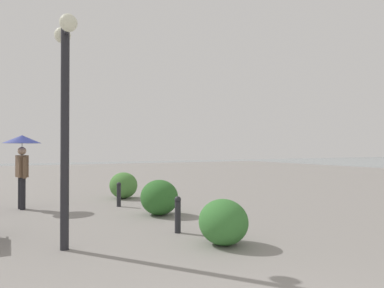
{
  "coord_description": "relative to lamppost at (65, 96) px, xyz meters",
  "views": [
    {
      "loc": [
        -1.61,
        1.81,
        1.68
      ],
      "look_at": [
        9.06,
        -3.68,
        1.81
      ],
      "focal_mm": 33.33,
      "sensor_mm": 36.0,
      "label": 1
    }
  ],
  "objects": [
    {
      "name": "shrub_low",
      "position": [
        -0.95,
        -2.49,
        -2.15
      ],
      "size": [
        0.93,
        0.84,
        0.79
      ],
      "color": "#387533",
      "rests_on": "ground"
    },
    {
      "name": "bollard_mid",
      "position": [
        3.84,
        -1.99,
        -2.18
      ],
      "size": [
        0.13,
        0.13,
        0.7
      ],
      "color": "#232328",
      "rests_on": "ground"
    },
    {
      "name": "lamppost",
      "position": [
        0.0,
        0.0,
        0.0
      ],
      "size": [
        0.98,
        0.28,
        3.79
      ],
      "color": "#232328",
      "rests_on": "ground"
    },
    {
      "name": "shrub_round",
      "position": [
        2.13,
        -2.54,
        -2.11
      ],
      "size": [
        1.04,
        0.93,
        0.88
      ],
      "color": "#2D6628",
      "rests_on": "ground"
    },
    {
      "name": "bollard_near",
      "position": [
        0.2,
        -2.16,
        -2.17
      ],
      "size": [
        0.13,
        0.13,
        0.72
      ],
      "color": "#232328",
      "rests_on": "ground"
    },
    {
      "name": "shrub_wide",
      "position": [
        5.42,
        -2.58,
        -2.11
      ],
      "size": [
        1.02,
        0.92,
        0.86
      ],
      "color": "#477F38",
      "rests_on": "ground"
    },
    {
      "name": "pedestrian",
      "position": [
        4.62,
        0.51,
        -0.95
      ],
      "size": [
        1.0,
        1.0,
        2.03
      ],
      "color": "black",
      "rests_on": "ground"
    }
  ]
}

